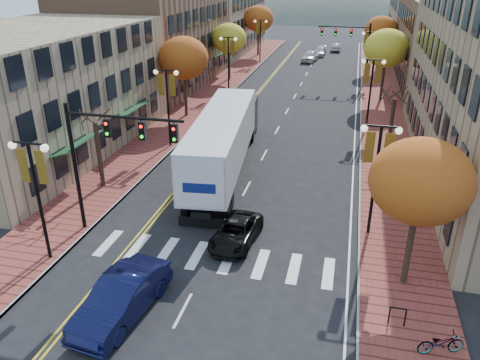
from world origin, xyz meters
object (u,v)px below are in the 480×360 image
Objects in this scene: semi_truck at (225,135)px; navy_sedan at (122,298)px; bicycle at (441,343)px; black_suv at (236,232)px.

navy_sedan is (-0.17, -15.43, -1.69)m from semi_truck.
semi_truck is 19.16m from bicycle.
semi_truck is 4.20× the size of black_suv.
navy_sedan is 1.24× the size of black_suv.
semi_truck is at bearing 113.48° from black_suv.
black_suv is at bearing 38.70° from bicycle.
black_suv reaches higher than bicycle.
semi_truck is at bearing 96.78° from navy_sedan.
navy_sedan reaches higher than bicycle.
navy_sedan is at bearing 74.27° from bicycle.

